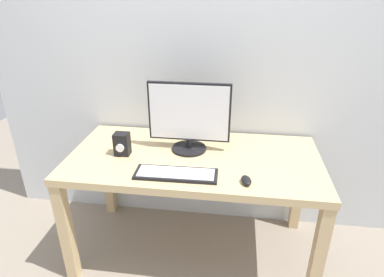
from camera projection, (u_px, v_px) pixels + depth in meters
name	position (u px, v px, depth m)	size (l,w,h in m)	color
ground_plane	(194.00, 248.00, 2.38)	(6.00, 6.00, 0.00)	gray
wall_back	(203.00, 24.00, 2.13)	(3.11, 0.04, 3.00)	silver
desk	(194.00, 169.00, 2.10)	(1.57, 0.78, 0.76)	tan
monitor	(189.00, 117.00, 2.05)	(0.52, 0.22, 0.44)	black
keyboard_primary	(176.00, 174.00, 1.85)	(0.47, 0.16, 0.02)	black
mouse	(246.00, 180.00, 1.77)	(0.05, 0.10, 0.03)	black
audio_controller	(122.00, 144.00, 2.05)	(0.09, 0.09, 0.14)	black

